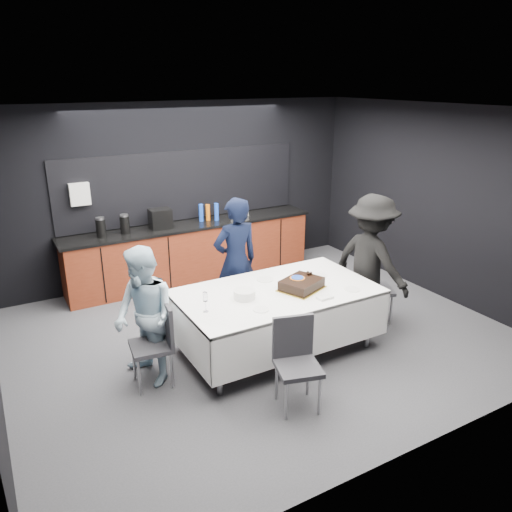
{
  "coord_description": "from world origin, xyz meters",
  "views": [
    {
      "loc": [
        -2.85,
        -4.95,
        3.14
      ],
      "look_at": [
        0.0,
        0.1,
        1.05
      ],
      "focal_mm": 35.0,
      "sensor_mm": 36.0,
      "label": 1
    }
  ],
  "objects_px": {
    "party_table": "(277,301)",
    "person_right": "(371,261)",
    "person_left": "(145,317)",
    "person_center": "(236,262)",
    "champagne_flute": "(205,298)",
    "cake_assembly": "(301,284)",
    "chair_left": "(158,338)",
    "chair_right": "(371,284)",
    "chair_near": "(296,356)",
    "plate_stack": "(244,294)"
  },
  "relations": [
    {
      "from": "party_table",
      "to": "person_right",
      "type": "relative_size",
      "value": 1.32
    },
    {
      "from": "person_left",
      "to": "person_center",
      "type": "bearing_deg",
      "value": 104.77
    },
    {
      "from": "champagne_flute",
      "to": "party_table",
      "type": "bearing_deg",
      "value": 6.34
    },
    {
      "from": "cake_assembly",
      "to": "chair_left",
      "type": "xyz_separation_m",
      "value": [
        -1.73,
        0.14,
        -0.31
      ]
    },
    {
      "from": "person_left",
      "to": "person_right",
      "type": "distance_m",
      "value": 2.99
    },
    {
      "from": "cake_assembly",
      "to": "person_center",
      "type": "height_order",
      "value": "person_center"
    },
    {
      "from": "person_center",
      "to": "party_table",
      "type": "bearing_deg",
      "value": 94.57
    },
    {
      "from": "person_center",
      "to": "chair_left",
      "type": "bearing_deg",
      "value": 31.79
    },
    {
      "from": "party_table",
      "to": "cake_assembly",
      "type": "height_order",
      "value": "cake_assembly"
    },
    {
      "from": "champagne_flute",
      "to": "chair_right",
      "type": "bearing_deg",
      "value": 3.39
    },
    {
      "from": "person_left",
      "to": "chair_near",
      "type": "bearing_deg",
      "value": 33.22
    },
    {
      "from": "chair_right",
      "to": "chair_near",
      "type": "bearing_deg",
      "value": -151.29
    },
    {
      "from": "chair_left",
      "to": "person_left",
      "type": "xyz_separation_m",
      "value": [
        -0.1,
        0.1,
        0.23
      ]
    },
    {
      "from": "chair_near",
      "to": "person_center",
      "type": "distance_m",
      "value": 1.95
    },
    {
      "from": "chair_right",
      "to": "person_right",
      "type": "height_order",
      "value": "person_right"
    },
    {
      "from": "cake_assembly",
      "to": "chair_left",
      "type": "relative_size",
      "value": 0.66
    },
    {
      "from": "champagne_flute",
      "to": "person_center",
      "type": "xyz_separation_m",
      "value": [
        0.88,
        1.0,
        -0.08
      ]
    },
    {
      "from": "party_table",
      "to": "person_left",
      "type": "relative_size",
      "value": 1.52
    },
    {
      "from": "chair_left",
      "to": "person_center",
      "type": "distance_m",
      "value": 1.67
    },
    {
      "from": "chair_right",
      "to": "champagne_flute",
      "type": "bearing_deg",
      "value": -176.61
    },
    {
      "from": "plate_stack",
      "to": "chair_near",
      "type": "distance_m",
      "value": 1.03
    },
    {
      "from": "plate_stack",
      "to": "champagne_flute",
      "type": "distance_m",
      "value": 0.54
    },
    {
      "from": "plate_stack",
      "to": "person_left",
      "type": "bearing_deg",
      "value": 173.04
    },
    {
      "from": "cake_assembly",
      "to": "chair_left",
      "type": "bearing_deg",
      "value": 175.47
    },
    {
      "from": "champagne_flute",
      "to": "person_left",
      "type": "relative_size",
      "value": 0.15
    },
    {
      "from": "cake_assembly",
      "to": "person_left",
      "type": "bearing_deg",
      "value": 172.63
    },
    {
      "from": "chair_left",
      "to": "person_right",
      "type": "relative_size",
      "value": 0.52
    },
    {
      "from": "cake_assembly",
      "to": "chair_right",
      "type": "height_order",
      "value": "cake_assembly"
    },
    {
      "from": "person_left",
      "to": "champagne_flute",
      "type": "bearing_deg",
      "value": 56.0
    },
    {
      "from": "plate_stack",
      "to": "chair_right",
      "type": "bearing_deg",
      "value": 1.51
    },
    {
      "from": "cake_assembly",
      "to": "person_center",
      "type": "distance_m",
      "value": 1.07
    },
    {
      "from": "champagne_flute",
      "to": "person_left",
      "type": "height_order",
      "value": "person_left"
    },
    {
      "from": "plate_stack",
      "to": "chair_near",
      "type": "xyz_separation_m",
      "value": [
        0.05,
        -0.98,
        -0.3
      ]
    },
    {
      "from": "chair_near",
      "to": "plate_stack",
      "type": "bearing_deg",
      "value": 92.66
    },
    {
      "from": "chair_left",
      "to": "chair_near",
      "type": "bearing_deg",
      "value": -43.75
    },
    {
      "from": "chair_right",
      "to": "person_center",
      "type": "relative_size",
      "value": 0.54
    },
    {
      "from": "chair_left",
      "to": "chair_near",
      "type": "xyz_separation_m",
      "value": [
        1.07,
        -1.02,
        0.0
      ]
    },
    {
      "from": "party_table",
      "to": "person_left",
      "type": "bearing_deg",
      "value": 175.43
    },
    {
      "from": "party_table",
      "to": "chair_right",
      "type": "bearing_deg",
      "value": 1.49
    },
    {
      "from": "plate_stack",
      "to": "chair_left",
      "type": "height_order",
      "value": "chair_left"
    },
    {
      "from": "plate_stack",
      "to": "person_center",
      "type": "distance_m",
      "value": 0.98
    },
    {
      "from": "party_table",
      "to": "person_left",
      "type": "height_order",
      "value": "person_left"
    },
    {
      "from": "cake_assembly",
      "to": "chair_right",
      "type": "xyz_separation_m",
      "value": [
        1.23,
        0.15,
        -0.31
      ]
    },
    {
      "from": "champagne_flute",
      "to": "chair_right",
      "type": "xyz_separation_m",
      "value": [
        2.46,
        0.15,
        -0.4
      ]
    },
    {
      "from": "plate_stack",
      "to": "champagne_flute",
      "type": "height_order",
      "value": "champagne_flute"
    },
    {
      "from": "person_center",
      "to": "person_right",
      "type": "relative_size",
      "value": 0.98
    },
    {
      "from": "person_center",
      "to": "person_left",
      "type": "height_order",
      "value": "person_center"
    },
    {
      "from": "party_table",
      "to": "champagne_flute",
      "type": "xyz_separation_m",
      "value": [
        -0.96,
        -0.11,
        0.3
      ]
    },
    {
      "from": "cake_assembly",
      "to": "chair_right",
      "type": "distance_m",
      "value": 1.28
    },
    {
      "from": "plate_stack",
      "to": "person_center",
      "type": "relative_size",
      "value": 0.14
    }
  ]
}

